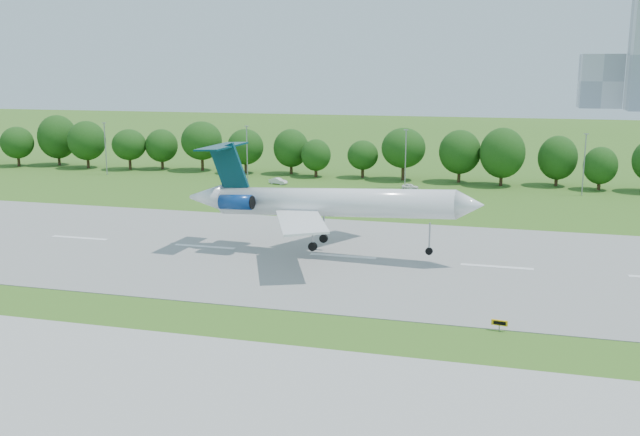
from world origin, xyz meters
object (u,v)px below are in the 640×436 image
(airliner, at_px, (319,201))
(service_vehicle_a, at_px, (278,181))
(taxi_sign_left, at_px, (499,323))
(service_vehicle_b, at_px, (410,186))

(airliner, distance_m, service_vehicle_a, 59.86)
(airliner, relative_size, service_vehicle_a, 10.06)
(airliner, xyz_separation_m, taxi_sign_left, (24.06, -22.81, -6.59))
(airliner, relative_size, taxi_sign_left, 26.12)
(service_vehicle_a, xyz_separation_m, service_vehicle_b, (28.43, 0.92, -0.09))
(airliner, height_order, service_vehicle_a, airliner)
(taxi_sign_left, bearing_deg, airliner, 143.84)
(taxi_sign_left, relative_size, service_vehicle_a, 0.38)
(taxi_sign_left, height_order, service_vehicle_b, service_vehicle_b)
(service_vehicle_a, height_order, service_vehicle_b, service_vehicle_a)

